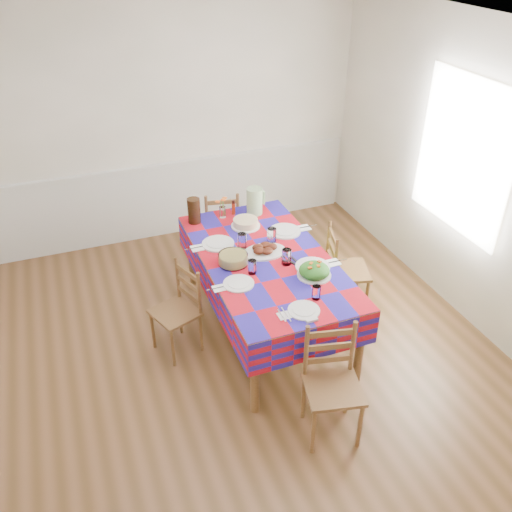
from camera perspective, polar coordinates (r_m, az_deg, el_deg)
The scene contains 23 objects.
room at distance 4.03m, azimuth -1.71°, elevation 2.71°, with size 4.58×5.08×2.78m.
wainscot at distance 6.56m, azimuth -8.88°, elevation 6.22°, with size 4.41×0.06×0.92m.
window_right at distance 5.27m, azimuth 20.95°, elevation 9.79°, with size 1.40×1.40×0.00m, color white.
dining_table at distance 4.80m, azimuth 1.06°, elevation -1.05°, with size 1.08×2.02×0.78m.
setting_near_head at distance 4.18m, azimuth 5.47°, elevation -5.02°, with size 0.40×0.27×0.12m.
setting_left_near at distance 4.45m, azimuth -1.38°, elevation -2.26°, with size 0.47×0.28×0.12m.
setting_left_far at distance 4.91m, azimuth -3.18°, elevation 1.41°, with size 0.54×0.32×0.14m.
setting_right_near at distance 4.64m, azimuth 5.07°, elevation -0.72°, with size 0.56×0.32×0.14m.
setting_right_far at distance 5.07m, azimuth 2.64°, elevation 2.48°, with size 0.57×0.33×0.15m.
meat_platter at distance 4.80m, azimuth 0.89°, elevation 0.65°, with size 0.39×0.28×0.08m.
salad_platter at distance 4.52m, azimuth 6.15°, elevation -1.58°, with size 0.29×0.29×0.12m.
pasta_bowl at distance 4.65m, azimuth -2.43°, elevation -0.31°, with size 0.26×0.26×0.09m.
cake at distance 5.21m, azimuth -1.11°, elevation 3.48°, with size 0.28×0.28×0.08m.
serving_utensils at distance 4.75m, azimuth 3.48°, elevation -0.21°, with size 0.15×0.34×0.01m.
flower_vase at distance 5.36m, azimuth -3.56°, elevation 4.96°, with size 0.13×0.11×0.22m.
hot_sauce at distance 5.42m, azimuth -2.38°, elevation 5.15°, with size 0.04×0.04×0.15m, color #A9280D.
green_pitcher at distance 5.41m, azimuth -0.16°, elevation 5.81°, with size 0.16×0.16×0.27m, color #A4CD91.
tea_pitcher at distance 5.28m, azimuth -6.54°, elevation 4.77°, with size 0.13×0.13×0.25m, color black.
name_card at distance 4.06m, azimuth 5.91°, elevation -6.75°, with size 0.09×0.03×0.02m, color white.
chair_near at distance 4.08m, azimuth 7.99°, elevation -13.26°, with size 0.48×0.46×0.91m.
chair_far at distance 5.96m, azimuth -3.61°, elevation 3.13°, with size 0.46×0.44×0.87m.
chair_left at distance 4.79m, azimuth -8.15°, elevation -5.71°, with size 0.46×0.47×0.84m.
chair_right at distance 5.25m, azimuth 9.20°, elevation -1.52°, with size 0.47×0.49×0.90m.
Camera 1 is at (-1.13, -3.30, 3.35)m, focal length 38.00 mm.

